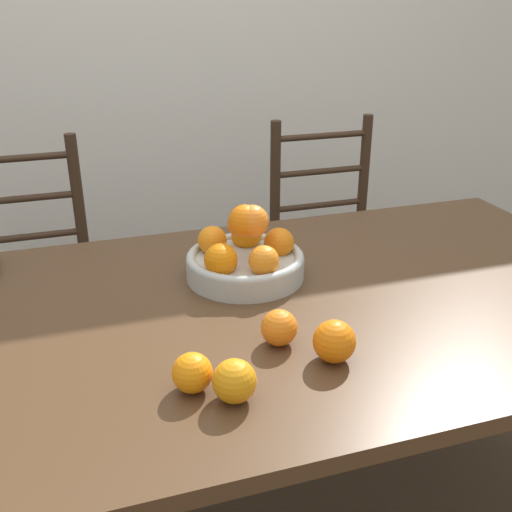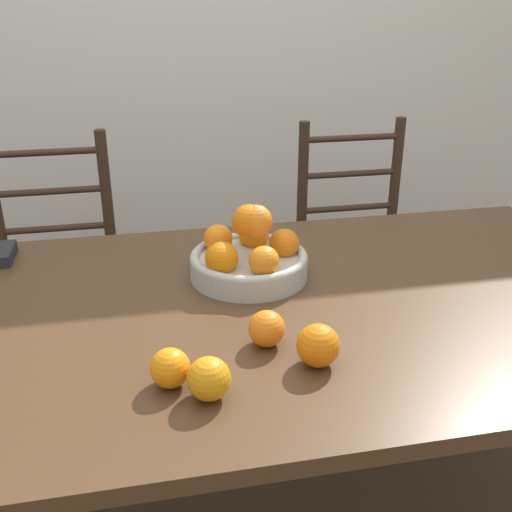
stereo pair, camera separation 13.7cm
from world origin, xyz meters
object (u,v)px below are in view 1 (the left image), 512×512
object	(u,v)px
orange_loose_3	(279,328)
orange_loose_2	(334,341)
fruit_bowl	(245,255)
chair_right	(332,250)
orange_loose_1	(192,373)
orange_loose_0	(234,381)
chair_left	(31,289)

from	to	relation	value
orange_loose_3	orange_loose_2	bearing A→B (deg)	-47.40
fruit_bowl	orange_loose_2	distance (m)	0.41
fruit_bowl	orange_loose_2	size ratio (longest dim) A/B	3.50
orange_loose_2	chair_right	xyz separation A→B (m)	(0.50, 1.07, -0.32)
orange_loose_1	chair_right	size ratio (longest dim) A/B	0.08
orange_loose_1	chair_right	bearing A→B (deg)	54.33
orange_loose_0	chair_right	size ratio (longest dim) A/B	0.08
fruit_bowl	orange_loose_0	size ratio (longest dim) A/B	3.73
orange_loose_0	orange_loose_3	size ratio (longest dim) A/B	1.05
orange_loose_1	orange_loose_3	xyz separation A→B (m)	(0.20, 0.10, 0.00)
chair_left	fruit_bowl	bearing A→B (deg)	-50.64
orange_loose_1	fruit_bowl	bearing A→B (deg)	61.73
orange_loose_3	chair_left	world-z (taller)	chair_left
chair_right	orange_loose_0	bearing A→B (deg)	-122.51
orange_loose_1	orange_loose_2	distance (m)	0.28
orange_loose_3	orange_loose_1	bearing A→B (deg)	-153.80
orange_loose_0	chair_left	bearing A→B (deg)	109.29
orange_loose_1	chair_left	world-z (taller)	chair_left
orange_loose_1	chair_right	xyz separation A→B (m)	(0.78, 1.08, -0.31)
orange_loose_3	chair_right	world-z (taller)	chair_right
fruit_bowl	orange_loose_0	xyz separation A→B (m)	(-0.16, -0.46, -0.02)
orange_loose_3	chair_left	xyz separation A→B (m)	(-0.53, 0.99, -0.31)
chair_left	chair_right	size ratio (longest dim) A/B	1.00
orange_loose_2	fruit_bowl	bearing A→B (deg)	97.56
orange_loose_1	orange_loose_2	xyz separation A→B (m)	(0.28, 0.01, 0.01)
fruit_bowl	orange_loose_1	distance (m)	0.47
fruit_bowl	orange_loose_1	world-z (taller)	fruit_bowl
orange_loose_2	chair_left	world-z (taller)	chair_left
fruit_bowl	orange_loose_0	distance (m)	0.49
fruit_bowl	chair_left	distance (m)	0.93
fruit_bowl	chair_right	world-z (taller)	chair_right
chair_right	fruit_bowl	bearing A→B (deg)	-129.91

